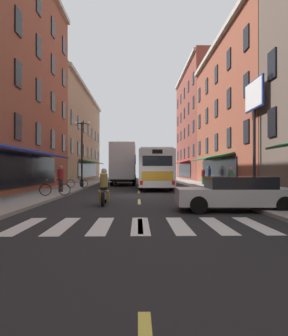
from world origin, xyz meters
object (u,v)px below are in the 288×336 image
Objects in this scene: sedan_near at (129,176)px; pedestrian_far at (209,175)px; motorcycle_rider at (104,189)px; pedestrian_near at (61,178)px; pedestrian_rear at (203,176)px; box_truck at (124,165)px; street_lamp_twin at (82,151)px; bicycle_mid at (77,183)px; pedestrian_mid at (231,178)px; billboard_sign at (254,107)px; bicycle_near at (55,189)px; sedan_mid at (236,193)px; transit_bus at (155,169)px.

pedestrian_far is at bearing -59.20° from sedan_near.
motorcycle_rider is (-0.26, -28.27, -0.02)m from sedan_near.
pedestrian_near is 15.14m from pedestrian_rear.
pedestrian_rear is (7.91, -2.08, -1.17)m from box_truck.
street_lamp_twin reaches higher than sedan_near.
bicycle_mid is 1.05× the size of pedestrian_mid.
billboard_sign is 4.04× the size of bicycle_mid.
box_truck is 10.20m from sedan_near.
box_truck is 8.92m from pedestrian_far.
box_truck is 18.22m from motorcycle_rider.
bicycle_near is 9.45m from street_lamp_twin.
sedan_mid is 10.05m from bicycle_near.
pedestrian_mid is (7.87, -20.65, 0.24)m from sedan_near.
billboard_sign is 1.24× the size of street_lamp_twin.
sedan_near is at bearing 29.99° from pedestrian_mid.
transit_bus is 13.13m from motorcycle_rider.
billboard_sign is 4.00× the size of pedestrian_near.
bicycle_near is at bearing 80.71° from pedestrian_far.
bicycle_near is 0.99× the size of pedestrian_near.
street_lamp_twin is at bearing 146.93° from billboard_sign.
street_lamp_twin is at bearing 104.78° from motorcycle_rider.
street_lamp_twin reaches higher than bicycle_mid.
sedan_mid is 0.81× the size of street_lamp_twin.
transit_bus is 9.25m from pedestrian_near.
street_lamp_twin reaches higher than pedestrian_mid.
pedestrian_mid is at bearing -22.47° from street_lamp_twin.
sedan_mid is 2.79× the size of pedestrian_mid.
motorcycle_rider reaches higher than sedan_mid.
pedestrian_far is (8.27, 14.82, 0.38)m from motorcycle_rider.
pedestrian_mid reaches higher than sedan_near.
motorcycle_rider is 16.98m from pedestrian_far.
pedestrian_mid is 0.29× the size of street_lamp_twin.
pedestrian_near is (-3.80, -22.01, 0.33)m from sedan_near.
billboard_sign is at bearing -70.48° from sedan_near.
pedestrian_near is 0.31× the size of street_lamp_twin.
motorcycle_rider is 7.20m from pedestrian_near.
pedestrian_far is at bearing 21.63° from transit_bus.
bicycle_near is (-3.10, 3.28, -0.21)m from motorcycle_rider.
billboard_sign is at bearing 127.45° from pedestrian_far.
motorcycle_rider is 1.14× the size of pedestrian_far.
sedan_near is at bearing 78.48° from bicycle_mid.
transit_bus is (-5.63, 8.17, -3.72)m from billboard_sign.
pedestrian_mid is (11.23, 4.34, 0.47)m from bicycle_near.
transit_bus is 5.58× the size of motorcycle_rider.
bicycle_mid is 0.31× the size of street_lamp_twin.
bicycle_near is 3.06m from pedestrian_near.
pedestrian_far is at bearing 19.57° from bicycle_mid.
street_lamp_twin reaches higher than bicycle_near.
box_truck is at bearing 77.96° from bicycle_near.
bicycle_mid is at bearing -101.52° from sedan_near.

